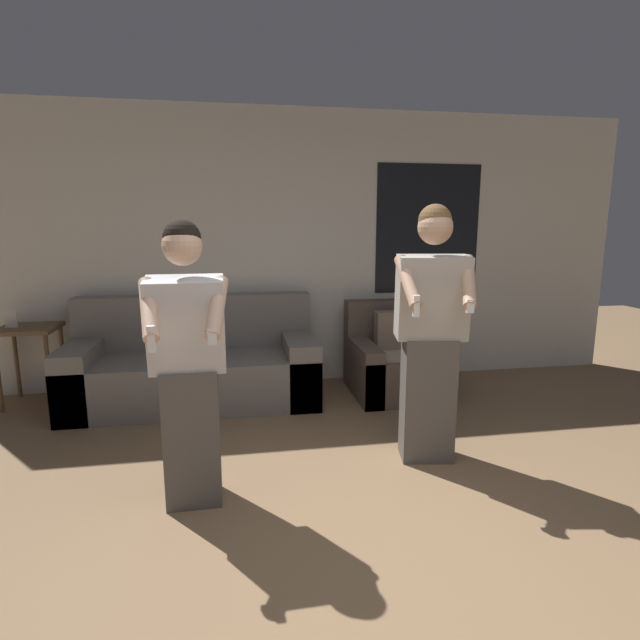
% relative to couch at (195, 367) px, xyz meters
% --- Properties ---
extents(ground_plane, '(14.00, 14.00, 0.00)m').
position_rel_couch_xyz_m(ground_plane, '(1.06, -2.83, -0.32)').
color(ground_plane, '#846647').
extents(wall_back, '(6.77, 0.07, 2.70)m').
position_rel_couch_xyz_m(wall_back, '(1.08, 0.48, 1.04)').
color(wall_back, beige).
rests_on(wall_back, ground_plane).
extents(couch, '(2.18, 0.91, 0.94)m').
position_rel_couch_xyz_m(couch, '(0.00, 0.00, 0.00)').
color(couch, slate).
rests_on(couch, ground_plane).
extents(armchair, '(0.81, 0.87, 0.86)m').
position_rel_couch_xyz_m(armchair, '(1.86, -0.08, -0.02)').
color(armchair, brown).
rests_on(armchair, ground_plane).
extents(side_table, '(0.49, 0.46, 0.86)m').
position_rel_couch_xyz_m(side_table, '(-1.44, 0.19, 0.27)').
color(side_table, brown).
rests_on(side_table, ground_plane).
extents(person_left, '(0.48, 0.48, 1.63)m').
position_rel_couch_xyz_m(person_left, '(0.11, -1.75, 0.51)').
color(person_left, '#56514C').
rests_on(person_left, ground_plane).
extents(person_right, '(0.52, 0.52, 1.73)m').
position_rel_couch_xyz_m(person_right, '(1.65, -1.45, 0.56)').
color(person_right, '#56514C').
rests_on(person_right, ground_plane).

